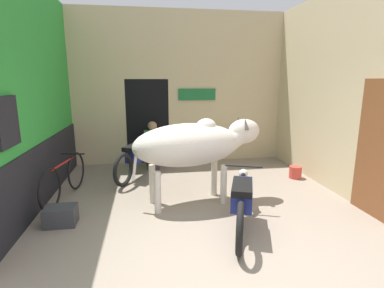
# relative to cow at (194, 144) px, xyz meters

# --- Properties ---
(ground_plane) EXTENTS (30.00, 30.00, 0.00)m
(ground_plane) POSITION_rel_cow_xyz_m (0.07, -1.77, -1.03)
(ground_plane) COLOR gray
(wall_left_shopfront) EXTENTS (0.25, 4.47, 3.73)m
(wall_left_shopfront) POSITION_rel_cow_xyz_m (-2.63, 0.45, 0.77)
(wall_left_shopfront) COLOR green
(wall_left_shopfront) RESTS_ON ground_plane
(wall_back_with_doorway) EXTENTS (5.23, 0.93, 3.73)m
(wall_back_with_doorway) POSITION_rel_cow_xyz_m (-0.18, 2.93, 0.58)
(wall_back_with_doorway) COLOR #C6B289
(wall_back_with_doorway) RESTS_ON ground_plane
(wall_right_with_door) EXTENTS (0.22, 4.47, 3.73)m
(wall_right_with_door) POSITION_rel_cow_xyz_m (2.77, 0.42, 0.81)
(wall_right_with_door) COLOR #C6B289
(wall_right_with_door) RESTS_ON ground_plane
(cow) EXTENTS (2.31, 1.06, 1.47)m
(cow) POSITION_rel_cow_xyz_m (0.00, 0.00, 0.00)
(cow) COLOR beige
(cow) RESTS_ON ground_plane
(motorcycle_near) EXTENTS (0.84, 1.95, 0.77)m
(motorcycle_near) POSITION_rel_cow_xyz_m (0.52, -0.98, -0.59)
(motorcycle_near) COLOR black
(motorcycle_near) RESTS_ON ground_plane
(motorcycle_far) EXTENTS (0.99, 1.80, 0.79)m
(motorcycle_far) POSITION_rel_cow_xyz_m (-0.96, 1.58, -0.58)
(motorcycle_far) COLOR black
(motorcycle_far) RESTS_ON ground_plane
(bicycle) EXTENTS (0.47, 1.73, 0.73)m
(bicycle) POSITION_rel_cow_xyz_m (-2.24, 0.51, -0.66)
(bicycle) COLOR black
(bicycle) RESTS_ON ground_plane
(shopkeeper_seated) EXTENTS (0.40, 0.34, 1.12)m
(shopkeeper_seated) POSITION_rel_cow_xyz_m (-0.64, 2.17, -0.44)
(shopkeeper_seated) COLOR #3D3842
(shopkeeper_seated) RESTS_ON ground_plane
(plastic_stool) EXTENTS (0.29, 0.29, 0.39)m
(plastic_stool) POSITION_rel_cow_xyz_m (-0.21, 2.31, -0.82)
(plastic_stool) COLOR #DB6093
(plastic_stool) RESTS_ON ground_plane
(crate) EXTENTS (0.44, 0.32, 0.28)m
(crate) POSITION_rel_cow_xyz_m (-2.06, -0.52, -0.89)
(crate) COLOR #38383D
(crate) RESTS_ON ground_plane
(bucket) EXTENTS (0.26, 0.26, 0.26)m
(bucket) POSITION_rel_cow_xyz_m (2.36, 0.95, -0.90)
(bucket) COLOR #C63D33
(bucket) RESTS_ON ground_plane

